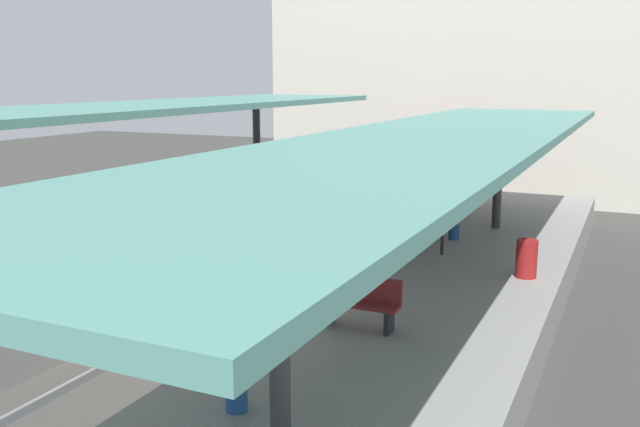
% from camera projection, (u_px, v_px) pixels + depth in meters
% --- Properties ---
extents(ground_plane, '(80.00, 80.00, 0.00)m').
position_uv_depth(ground_plane, '(230.00, 333.00, 13.87)').
color(ground_plane, '#383835').
extents(platform_left, '(4.40, 28.00, 1.00)m').
position_uv_depth(platform_left, '(86.00, 286.00, 15.34)').
color(platform_left, gray).
rests_on(platform_left, ground_plane).
extents(platform_right, '(4.40, 28.00, 1.00)m').
position_uv_depth(platform_right, '(411.00, 340.00, 12.19)').
color(platform_right, gray).
rests_on(platform_right, ground_plane).
extents(track_ballast, '(3.20, 28.00, 0.20)m').
position_uv_depth(track_ballast, '(230.00, 328.00, 13.85)').
color(track_ballast, '#423F3D').
rests_on(track_ballast, ground_plane).
extents(rail_near_side, '(0.08, 28.00, 0.14)m').
position_uv_depth(rail_near_side, '(201.00, 315.00, 14.11)').
color(rail_near_side, slate).
rests_on(rail_near_side, track_ballast).
extents(rail_far_side, '(0.08, 28.00, 0.14)m').
position_uv_depth(rail_far_side, '(261.00, 326.00, 13.51)').
color(rail_far_side, slate).
rests_on(rail_far_side, track_ballast).
extents(commuter_train, '(2.78, 10.87, 3.10)m').
position_uv_depth(commuter_train, '(358.00, 197.00, 19.64)').
color(commuter_train, maroon).
rests_on(commuter_train, track_ballast).
extents(canopy_left, '(4.18, 21.00, 3.46)m').
position_uv_depth(canopy_left, '(119.00, 111.00, 15.83)').
color(canopy_left, '#333335').
rests_on(canopy_left, platform_left).
extents(canopy_right, '(4.18, 21.00, 3.07)m').
position_uv_depth(canopy_right, '(438.00, 140.00, 12.76)').
color(canopy_right, '#333335').
rests_on(canopy_right, platform_right).
extents(platform_bench, '(1.40, 0.41, 0.86)m').
position_uv_depth(platform_bench, '(359.00, 300.00, 11.34)').
color(platform_bench, black).
rests_on(platform_bench, platform_right).
extents(platform_sign, '(0.90, 0.08, 2.21)m').
position_uv_depth(platform_sign, '(444.00, 186.00, 15.76)').
color(platform_sign, '#262628').
rests_on(platform_sign, platform_right).
extents(litter_bin, '(0.44, 0.44, 0.80)m').
position_uv_depth(litter_bin, '(526.00, 259.00, 14.19)').
color(litter_bin, maroon).
rests_on(litter_bin, platform_right).
extents(passenger_near_bench, '(0.36, 0.36, 1.62)m').
position_uv_depth(passenger_near_bench, '(235.00, 347.00, 8.41)').
color(passenger_near_bench, navy).
rests_on(passenger_near_bench, platform_right).
extents(passenger_mid_platform, '(0.36, 0.36, 1.61)m').
position_uv_depth(passenger_mid_platform, '(181.00, 213.00, 16.77)').
color(passenger_mid_platform, '#7A337A').
rests_on(passenger_mid_platform, platform_left).
extents(passenger_far_end, '(0.36, 0.36, 1.78)m').
position_uv_depth(passenger_far_end, '(455.00, 204.00, 17.41)').
color(passenger_far_end, navy).
rests_on(passenger_far_end, platform_right).
extents(station_building_backdrop, '(18.00, 6.00, 11.00)m').
position_uv_depth(station_building_backdrop, '(483.00, 68.00, 30.27)').
color(station_building_backdrop, beige).
rests_on(station_building_backdrop, ground_plane).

